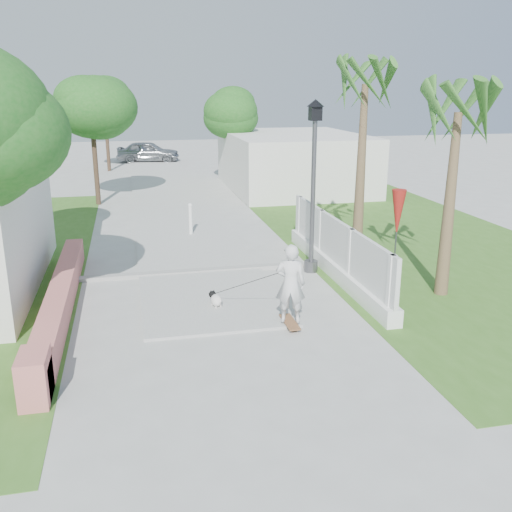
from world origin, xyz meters
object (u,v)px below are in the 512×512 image
object	(u,v)px
bollard	(191,218)
skateboarder	(255,284)
patio_umbrella	(398,214)
parked_car	(148,152)
street_lamp	(313,181)
dog	(216,299)

from	to	relation	value
bollard	skateboarder	bearing A→B (deg)	-85.61
patio_umbrella	parked_car	size ratio (longest dim) A/B	0.58
skateboarder	parked_car	world-z (taller)	skateboarder
street_lamp	parked_car	bearing A→B (deg)	97.79
street_lamp	dog	xyz separation A→B (m)	(-2.87, -2.04, -2.22)
bollard	skateboarder	world-z (taller)	skateboarder
bollard	patio_umbrella	world-z (taller)	patio_umbrella
patio_umbrella	skateboarder	world-z (taller)	patio_umbrella
parked_car	street_lamp	bearing A→B (deg)	-163.06
patio_umbrella	skateboarder	distance (m)	4.51
bollard	patio_umbrella	distance (m)	7.25
skateboarder	dog	size ratio (longest dim) A/B	3.67
patio_umbrella	parked_car	distance (m)	25.67
parked_car	patio_umbrella	bearing A→B (deg)	-159.15
street_lamp	skateboarder	distance (m)	3.88
patio_umbrella	bollard	bearing A→B (deg)	129.91
street_lamp	patio_umbrella	size ratio (longest dim) A/B	1.93
dog	skateboarder	bearing A→B (deg)	-63.35
skateboarder	parked_car	xyz separation A→B (m)	(-1.16, 26.89, -0.08)
bollard	skateboarder	xyz separation A→B (m)	(0.56, -7.27, 0.17)
skateboarder	dog	world-z (taller)	skateboarder
patio_umbrella	dog	bearing A→B (deg)	-167.75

